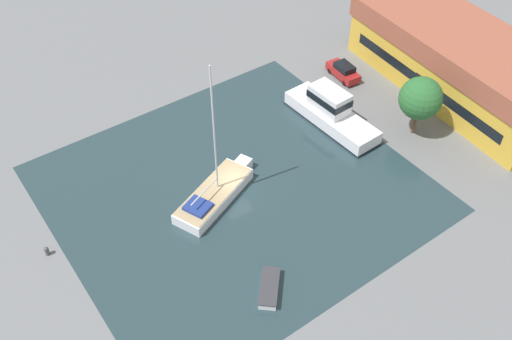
# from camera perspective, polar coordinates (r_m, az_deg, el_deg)

# --- Properties ---
(ground_plane) EXTENTS (440.00, 440.00, 0.00)m
(ground_plane) POSITION_cam_1_polar(r_m,az_deg,el_deg) (51.96, -2.09, -1.84)
(ground_plane) COLOR slate
(water_canal) EXTENTS (29.18, 31.12, 0.01)m
(water_canal) POSITION_cam_1_polar(r_m,az_deg,el_deg) (51.96, -2.09, -1.84)
(water_canal) COLOR #23383D
(water_canal) RESTS_ON ground
(warehouse_building) EXTENTS (26.46, 12.55, 6.81)m
(warehouse_building) POSITION_cam_1_polar(r_m,az_deg,el_deg) (65.41, 19.75, 10.13)
(warehouse_building) COLOR gold
(warehouse_building) RESTS_ON ground
(quay_tree_near_building) EXTENTS (4.22, 4.22, 6.36)m
(quay_tree_near_building) POSITION_cam_1_polar(r_m,az_deg,el_deg) (57.32, 16.14, 6.89)
(quay_tree_near_building) COLOR brown
(quay_tree_near_building) RESTS_ON ground
(parked_car) EXTENTS (4.51, 2.15, 1.76)m
(parked_car) POSITION_cam_1_polar(r_m,az_deg,el_deg) (65.62, 8.73, 9.77)
(parked_car) COLOR maroon
(parked_car) RESTS_ON ground
(sailboat_moored) EXTENTS (5.92, 9.76, 13.82)m
(sailboat_moored) POSITION_cam_1_polar(r_m,az_deg,el_deg) (50.67, -4.12, -2.35)
(sailboat_moored) COLOR white
(sailboat_moored) RESTS_ON water_canal
(motor_cruiser) EXTENTS (11.17, 3.72, 3.87)m
(motor_cruiser) POSITION_cam_1_polar(r_m,az_deg,el_deg) (58.53, 7.48, 5.78)
(motor_cruiser) COLOR white
(motor_cruiser) RESTS_ON water_canal
(small_dinghy) EXTENTS (3.60, 3.46, 0.72)m
(small_dinghy) POSITION_cam_1_polar(r_m,az_deg,el_deg) (44.63, 1.33, -11.73)
(small_dinghy) COLOR white
(small_dinghy) RESTS_ON water_canal
(mooring_bollard) EXTENTS (0.39, 0.39, 0.87)m
(mooring_bollard) POSITION_cam_1_polar(r_m,az_deg,el_deg) (49.62, -20.20, -7.59)
(mooring_bollard) COLOR #47474C
(mooring_bollard) RESTS_ON ground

